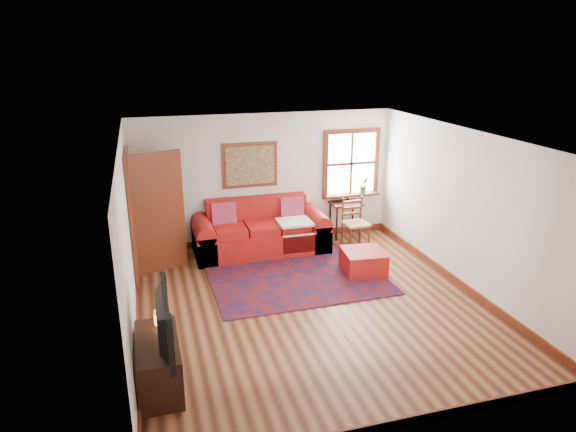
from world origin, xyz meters
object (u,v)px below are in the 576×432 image
object	(u,v)px
red_leather_sofa	(261,234)
side_table	(345,208)
media_cabinet	(159,363)
red_ottoman	(363,262)
ladder_back_chair	(355,221)

from	to	relation	value
red_leather_sofa	side_table	xyz separation A→B (m)	(1.80, 0.25, 0.27)
red_leather_sofa	media_cabinet	distance (m)	4.16
media_cabinet	red_leather_sofa	bearing A→B (deg)	60.77
red_ottoman	ladder_back_chair	xyz separation A→B (m)	(0.32, 1.14, 0.32)
side_table	ladder_back_chair	xyz separation A→B (m)	(-0.03, -0.55, -0.08)
red_ottoman	media_cabinet	size ratio (longest dim) A/B	0.64
side_table	media_cabinet	bearing A→B (deg)	-134.59
red_leather_sofa	ladder_back_chair	xyz separation A→B (m)	(1.76, -0.30, 0.20)
side_table	media_cabinet	world-z (taller)	side_table
red_leather_sofa	side_table	bearing A→B (deg)	8.06
media_cabinet	ladder_back_chair	bearing A→B (deg)	41.30
red_leather_sofa	side_table	world-z (taller)	red_leather_sofa
side_table	media_cabinet	xyz separation A→B (m)	(-3.83, -3.88, -0.30)
side_table	media_cabinet	size ratio (longest dim) A/B	0.68
red_leather_sofa	ladder_back_chair	distance (m)	1.80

